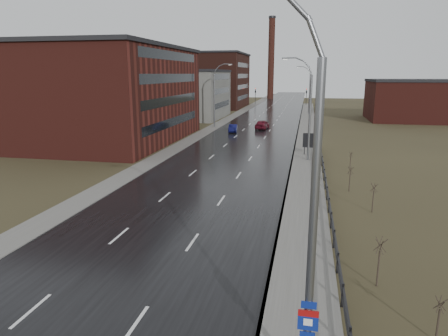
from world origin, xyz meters
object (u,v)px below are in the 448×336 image
at_px(billboard, 311,141).
at_px(car_far, 262,125).
at_px(car_near, 233,129).
at_px(streetlight_main, 302,205).

bearing_deg(billboard, car_far, 110.29).
relative_size(billboard, car_far, 0.58).
bearing_deg(car_near, streetlight_main, -84.32).
bearing_deg(car_near, car_far, 41.27).
relative_size(streetlight_main, car_far, 2.53).
xyz_separation_m(billboard, car_near, (-12.67, 17.63, -1.17)).
height_order(car_near, car_far, car_far).
bearing_deg(car_near, billboard, -61.03).
xyz_separation_m(streetlight_main, car_far, (-7.68, 59.58, -5.25)).
distance_m(billboard, car_far, 23.98).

